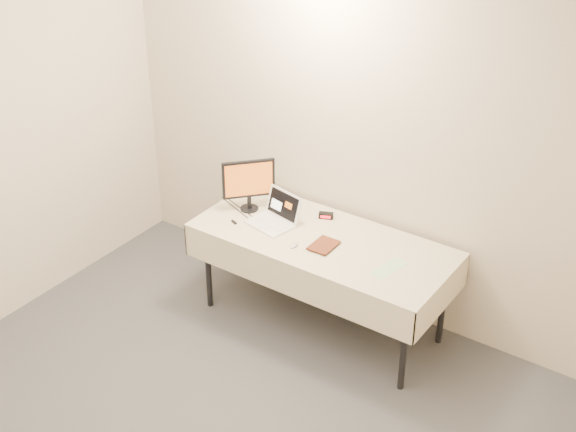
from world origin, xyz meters
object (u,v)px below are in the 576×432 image
Objects in this scene: book at (314,230)px; monitor at (249,181)px; table at (323,246)px; laptop at (276,216)px.

monitor is at bearing 168.38° from book.
table is 0.19m from book.
book is at bearing -100.57° from table.
table is 0.42m from laptop.
table is at bearing 12.92° from laptop.
book is at bearing -0.28° from laptop.
laptop is (-0.40, -0.01, 0.12)m from table.
table is 5.03× the size of laptop.
monitor is (-0.27, 0.05, 0.18)m from laptop.
monitor is at bearing -178.38° from laptop.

